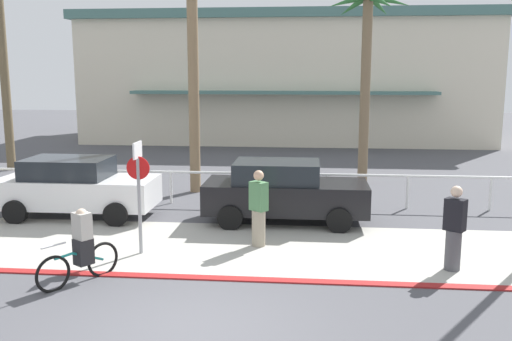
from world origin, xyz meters
TOP-DOWN VIEW (x-y plane):
  - ground_plane at (0.00, 10.00)m, footprint 80.00×80.00m
  - sidewalk_strip at (0.00, 4.20)m, footprint 44.00×4.00m
  - curb_paint at (0.00, 2.20)m, footprint 44.00×0.24m
  - building_backdrop at (0.39, 26.84)m, footprint 23.76×11.09m
  - rail_fence at (0.00, 8.50)m, footprint 19.46×0.08m
  - stop_sign_bike_lane at (-1.89, 3.58)m, footprint 0.52×0.56m
  - palm_tree_3 at (3.85, 12.42)m, footprint 2.93×3.29m
  - car_white_1 at (-4.70, 6.63)m, footprint 4.40×2.02m
  - car_black_2 at (1.20, 6.59)m, footprint 4.40×2.02m
  - cyclist_teal_0 at (-2.53, 1.80)m, footprint 1.08×1.53m
  - pedestrian_0 at (0.72, 4.37)m, footprint 0.47×0.45m
  - pedestrian_1 at (4.87, 3.14)m, footprint 0.48×0.45m

SIDE VIEW (x-z plane):
  - ground_plane at x=0.00m, z-range 0.00..0.00m
  - sidewalk_strip at x=0.00m, z-range 0.00..0.02m
  - curb_paint at x=0.00m, z-range 0.00..0.03m
  - cyclist_teal_0 at x=-2.53m, z-range -0.06..1.44m
  - pedestrian_1 at x=4.87m, z-range -0.06..1.74m
  - rail_fence at x=0.00m, z-range 0.32..1.36m
  - pedestrian_0 at x=0.72m, z-range -0.06..1.77m
  - car_white_1 at x=-4.70m, z-range 0.03..1.72m
  - car_black_2 at x=1.20m, z-range 0.03..1.72m
  - stop_sign_bike_lane at x=-1.89m, z-range 0.40..2.96m
  - building_backdrop at x=0.39m, z-range 0.02..7.44m
  - palm_tree_3 at x=3.85m, z-range 1.61..8.50m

